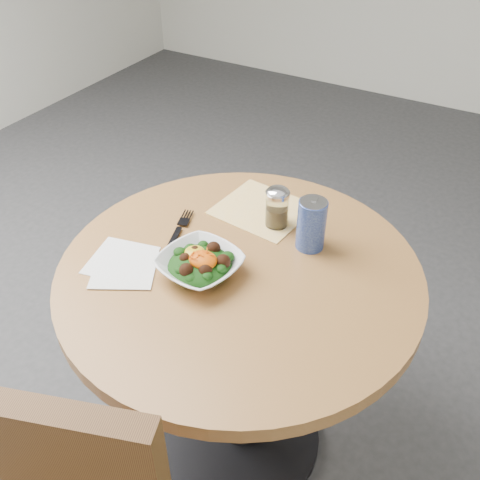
{
  "coord_description": "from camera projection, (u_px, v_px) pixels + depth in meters",
  "views": [
    {
      "loc": [
        0.49,
        -0.86,
        1.61
      ],
      "look_at": [
        -0.01,
        0.03,
        0.81
      ],
      "focal_mm": 40.0,
      "sensor_mm": 36.0,
      "label": 1
    }
  ],
  "objects": [
    {
      "name": "fork",
      "position": [
        178.0,
        233.0,
        1.42
      ],
      "size": [
        0.09,
        0.22,
        0.0
      ],
      "color": "black",
      "rests_on": "table"
    },
    {
      "name": "ground",
      "position": [
        240.0,
        437.0,
        1.78
      ],
      "size": [
        6.0,
        6.0,
        0.0
      ],
      "primitive_type": "plane",
      "color": "#323234",
      "rests_on": "ground"
    },
    {
      "name": "salad_bowl",
      "position": [
        200.0,
        264.0,
        1.28
      ],
      "size": [
        0.22,
        0.22,
        0.07
      ],
      "color": "white",
      "rests_on": "table"
    },
    {
      "name": "paper_napkins",
      "position": [
        123.0,
        264.0,
        1.32
      ],
      "size": [
        0.22,
        0.21,
        0.0
      ],
      "color": "white",
      "rests_on": "table"
    },
    {
      "name": "cloth_napkin",
      "position": [
        262.0,
        209.0,
        1.51
      ],
      "size": [
        0.26,
        0.24,
        0.0
      ],
      "primitive_type": "cube",
      "rotation": [
        0.0,
        0.0,
        -0.11
      ],
      "color": "orange",
      "rests_on": "table"
    },
    {
      "name": "spice_shaker",
      "position": [
        277.0,
        207.0,
        1.42
      ],
      "size": [
        0.06,
        0.06,
        0.12
      ],
      "color": "silver",
      "rests_on": "table"
    },
    {
      "name": "table",
      "position": [
        240.0,
        322.0,
        1.44
      ],
      "size": [
        0.9,
        0.9,
        0.75
      ],
      "color": "black",
      "rests_on": "ground"
    },
    {
      "name": "beverage_can",
      "position": [
        311.0,
        224.0,
        1.34
      ],
      "size": [
        0.07,
        0.07,
        0.14
      ],
      "color": "navy",
      "rests_on": "table"
    }
  ]
}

